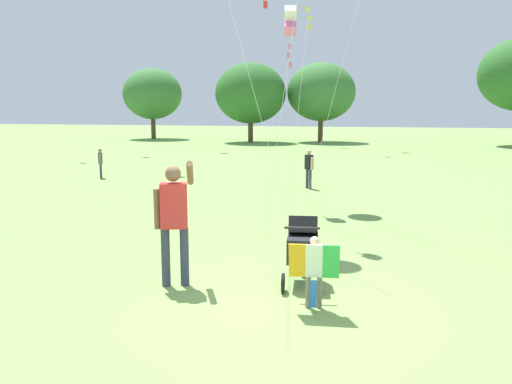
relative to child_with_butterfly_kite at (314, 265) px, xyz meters
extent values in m
plane|color=#75994C|center=(-0.35, 0.08, -0.59)|extent=(120.00, 120.00, 0.00)
cylinder|color=brown|center=(-16.24, 32.69, 0.25)|extent=(0.36, 0.36, 1.66)
ellipsoid|color=#387033|center=(-16.24, 32.69, 2.94)|extent=(4.66, 4.19, 3.96)
cylinder|color=brown|center=(-7.80, 30.38, 0.15)|extent=(0.36, 0.36, 1.47)
ellipsoid|color=#2D6628|center=(-7.80, 30.38, 2.90)|extent=(5.03, 4.53, 4.28)
cylinder|color=brown|center=(-2.93, 31.80, 0.23)|extent=(0.36, 0.36, 1.63)
ellipsoid|color=#387033|center=(-2.93, 31.80, 2.99)|extent=(4.87, 4.38, 4.14)
cylinder|color=#7F705B|center=(0.07, 0.05, -0.35)|extent=(0.07, 0.07, 0.47)
cylinder|color=#7F705B|center=(-0.08, 0.04, -0.35)|extent=(0.07, 0.07, 0.47)
cube|color=silver|center=(0.00, 0.04, 0.06)|extent=(0.22, 0.14, 0.35)
cylinder|color=beige|center=(0.12, 0.05, 0.04)|extent=(0.05, 0.05, 0.31)
cylinder|color=beige|center=(-0.13, 0.03, 0.04)|extent=(0.05, 0.05, 0.31)
sphere|color=beige|center=(0.00, 0.04, 0.31)|extent=(0.12, 0.12, 0.12)
cube|color=green|center=(0.22, -0.12, 0.10)|extent=(0.22, 0.18, 0.47)
cube|color=white|center=(0.01, -0.14, 0.10)|extent=(0.22, 0.18, 0.47)
cube|color=#F4A319|center=(-0.20, -0.15, 0.10)|extent=(0.22, 0.18, 0.47)
cube|color=blue|center=(0.01, -0.16, -0.32)|extent=(0.08, 0.02, 0.36)
cylinder|color=#33384C|center=(-2.20, 0.43, -0.15)|extent=(0.13, 0.13, 0.87)
cylinder|color=#33384C|center=(-1.94, 0.52, -0.15)|extent=(0.13, 0.13, 0.87)
cube|color=red|center=(-2.07, 0.47, 0.61)|extent=(0.43, 0.34, 0.65)
cylinder|color=brown|center=(-2.30, 0.40, 0.56)|extent=(0.09, 0.09, 0.58)
cylinder|color=brown|center=(-1.89, 0.69, 1.05)|extent=(0.25, 0.53, 0.41)
sphere|color=brown|center=(-2.07, 0.47, 1.07)|extent=(0.22, 0.22, 0.22)
cylinder|color=black|center=(-0.31, 1.33, -0.45)|extent=(0.07, 0.28, 0.28)
cylinder|color=black|center=(-0.49, 0.51, -0.45)|extent=(0.07, 0.28, 0.28)
cylinder|color=black|center=(0.03, 0.56, -0.45)|extent=(0.07, 0.28, 0.28)
cube|color=black|center=(-0.26, 0.92, -0.03)|extent=(0.50, 0.68, 0.36)
cube|color=black|center=(-0.28, 1.04, 0.27)|extent=(0.46, 0.45, 0.35)
cylinder|color=black|center=(-0.22, 0.46, 0.37)|extent=(0.49, 0.08, 0.04)
cylinder|color=silver|center=(-1.40, 2.59, 2.37)|extent=(0.85, 3.93, 5.91)
cube|color=white|center=(-1.40, 6.93, 4.29)|extent=(0.35, 0.40, 0.36)
cube|color=pink|center=(-1.40, 6.93, 3.91)|extent=(0.35, 0.40, 0.36)
cube|color=pink|center=(-1.40, 6.88, 3.48)|extent=(0.08, 0.04, 0.14)
cube|color=pink|center=(-1.43, 6.90, 3.26)|extent=(0.09, 0.06, 0.14)
cube|color=pink|center=(-1.39, 6.93, 3.04)|extent=(0.08, 0.03, 0.14)
cylinder|color=silver|center=(-1.07, 6.01, 1.66)|extent=(0.67, 1.85, 4.49)
cube|color=red|center=(-1.39, 3.73, 3.91)|extent=(0.08, 0.04, 0.14)
cylinder|color=silver|center=(-0.93, 3.03, 2.10)|extent=(1.00, 1.40, 5.38)
cube|color=yellow|center=(-1.09, 7.74, 4.50)|extent=(0.08, 0.06, 0.14)
cube|color=yellow|center=(-1.01, 7.79, 4.28)|extent=(0.08, 0.06, 0.14)
cube|color=yellow|center=(-1.03, 7.75, 4.06)|extent=(0.09, 0.07, 0.14)
cylinder|color=silver|center=(-0.28, 6.49, 2.17)|extent=(1.54, 2.53, 5.52)
cylinder|color=#33384C|center=(-1.17, 9.91, -0.28)|extent=(0.09, 0.09, 0.62)
cylinder|color=#33384C|center=(-1.29, 10.06, -0.28)|extent=(0.09, 0.09, 0.62)
cube|color=black|center=(-1.23, 9.99, 0.26)|extent=(0.30, 0.32, 0.46)
cylinder|color=beige|center=(-1.13, 9.85, 0.23)|extent=(0.07, 0.07, 0.41)
cylinder|color=beige|center=(-1.33, 10.12, 0.23)|extent=(0.07, 0.07, 0.41)
sphere|color=beige|center=(-1.23, 9.99, 0.59)|extent=(0.16, 0.16, 0.16)
cylinder|color=#33384C|center=(-8.93, 10.87, -0.32)|extent=(0.08, 0.08, 0.54)
cylinder|color=#33384C|center=(-8.85, 10.72, -0.32)|extent=(0.08, 0.08, 0.54)
cube|color=#4C4C56|center=(-8.89, 10.80, 0.15)|extent=(0.23, 0.27, 0.40)
cylinder|color=#A37556|center=(-8.95, 10.93, 0.12)|extent=(0.06, 0.06, 0.36)
cylinder|color=#A37556|center=(-8.82, 10.67, 0.12)|extent=(0.06, 0.06, 0.36)
sphere|color=#A37556|center=(-8.89, 10.80, 0.43)|extent=(0.14, 0.14, 0.14)
camera|label=1|loc=(0.65, -6.48, 2.02)|focal=36.85mm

